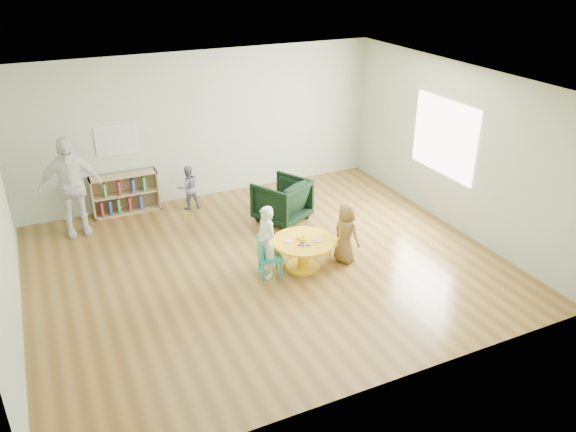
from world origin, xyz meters
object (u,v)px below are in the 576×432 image
object	(u,v)px
armchair	(282,200)
child_right	(346,233)
kid_chair_right	(339,241)
toddler	(188,188)
child_left	(266,242)
activity_table	(303,249)
bookshelf	(124,193)
adult_caretaker	(70,187)
kid_chair_left	(267,256)

from	to	relation	value
armchair	child_right	xyz separation A→B (m)	(0.30, -1.75, 0.11)
kid_chair_right	toddler	bearing A→B (deg)	50.48
child_left	activity_table	bearing A→B (deg)	76.97
bookshelf	toddler	distance (m)	1.17
armchair	child_right	world-z (taller)	child_right
child_right	adult_caretaker	distance (m)	4.62
child_left	kid_chair_left	bearing A→B (deg)	71.52
kid_chair_right	bookshelf	size ratio (longest dim) A/B	0.44
kid_chair_left	armchair	distance (m)	1.90
kid_chair_left	kid_chair_right	size ratio (longest dim) A/B	1.17
kid_chair_right	adult_caretaker	xyz separation A→B (m)	(-3.67, 2.59, 0.58)
child_right	kid_chair_left	bearing A→B (deg)	67.89
activity_table	toddler	distance (m)	3.01
kid_chair_left	child_right	bearing A→B (deg)	95.33
kid_chair_right	adult_caretaker	size ratio (longest dim) A/B	0.31
kid_chair_left	armchair	world-z (taller)	armchair
activity_table	adult_caretaker	distance (m)	4.05
activity_table	armchair	xyz separation A→B (m)	(0.40, 1.66, 0.05)
armchair	kid_chair_left	bearing A→B (deg)	30.99
adult_caretaker	kid_chair_right	bearing A→B (deg)	-38.74
bookshelf	adult_caretaker	size ratio (longest dim) A/B	0.69
activity_table	adult_caretaker	size ratio (longest dim) A/B	0.55
child_left	adult_caretaker	world-z (taller)	adult_caretaker
child_right	toddler	xyz separation A→B (m)	(-1.67, 2.93, -0.07)
kid_chair_left	adult_caretaker	size ratio (longest dim) A/B	0.36
armchair	adult_caretaker	bearing A→B (deg)	-44.29
kid_chair_left	child_left	size ratio (longest dim) A/B	0.55
bookshelf	child_left	distance (m)	3.50
activity_table	armchair	size ratio (longest dim) A/B	1.13
kid_chair_right	toddler	world-z (taller)	toddler
bookshelf	armchair	xyz separation A→B (m)	(2.49, -1.53, 0.02)
activity_table	toddler	bearing A→B (deg)	108.96
child_left	toddler	distance (m)	2.83
kid_chair_right	child_right	size ratio (longest dim) A/B	0.54
kid_chair_right	child_left	world-z (taller)	child_left
activity_table	kid_chair_right	world-z (taller)	kid_chair_right
bookshelf	child_right	bearing A→B (deg)	-49.68
child_right	toddler	distance (m)	3.37
child_right	child_left	bearing A→B (deg)	67.86
activity_table	kid_chair_left	size ratio (longest dim) A/B	1.53
adult_caretaker	bookshelf	bearing A→B (deg)	26.60
kid_chair_right	armchair	size ratio (longest dim) A/B	0.63
child_left	armchair	bearing A→B (deg)	139.37
toddler	adult_caretaker	xyz separation A→B (m)	(-2.03, -0.18, 0.45)
adult_caretaker	child_left	bearing A→B (deg)	-50.92
kid_chair_left	armchair	size ratio (longest dim) A/B	0.74
kid_chair_left	toddler	xyz separation A→B (m)	(-0.39, 2.81, 0.09)
adult_caretaker	armchair	bearing A→B (deg)	-19.94
bookshelf	child_left	xyz separation A→B (m)	(1.50, -3.15, 0.19)
armchair	child_left	world-z (taller)	child_left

